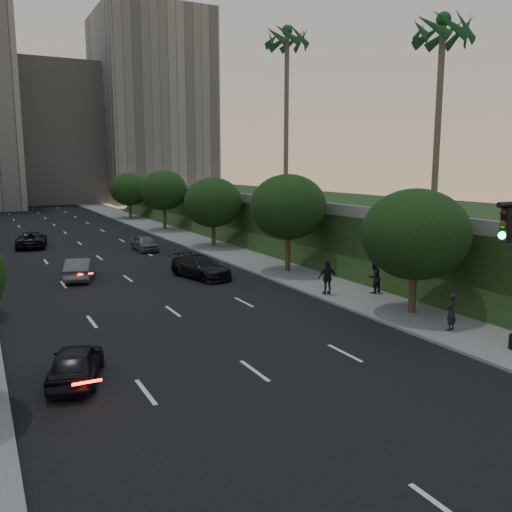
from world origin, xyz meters
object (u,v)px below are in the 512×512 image
sedan_far_right (145,243)px  pedestrian_b (374,277)px  sedan_near_left (76,363)px  sedan_near_right (201,267)px  pedestrian_c (328,277)px  sedan_mid_left (80,269)px  sedan_far_left (32,240)px  pedestrian_a (451,312)px

sedan_far_right → pedestrian_b: size_ratio=2.18×
sedan_near_left → sedan_far_right: bearing=-92.4°
sedan_near_right → pedestrian_c: (4.45, -8.04, 0.38)m
sedan_near_left → sedan_near_right: sedan_near_right is taller
sedan_mid_left → pedestrian_b: size_ratio=2.36×
sedan_mid_left → pedestrian_c: size_ratio=2.28×
pedestrian_b → pedestrian_c: bearing=-33.5°
sedan_far_right → sedan_mid_left: bearing=-127.1°
sedan_far_left → pedestrian_b: bearing=127.9°
pedestrian_a → sedan_mid_left: bearing=-77.3°
sedan_near_right → pedestrian_b: 11.40m
sedan_far_left → sedan_near_left: bearing=96.4°
sedan_near_right → pedestrian_c: size_ratio=2.62×
sedan_far_right → pedestrian_a: size_ratio=2.40×
pedestrian_b → sedan_far_left: bearing=-72.9°
sedan_near_left → sedan_far_right: 28.69m
pedestrian_b → sedan_far_right: bearing=-83.8°
pedestrian_a → pedestrian_b: bearing=-122.9°
sedan_near_left → pedestrian_a: size_ratio=2.32×
sedan_near_left → pedestrian_c: bearing=-139.4°
pedestrian_a → pedestrian_b: 7.28m
sedan_near_left → pedestrian_b: (17.11, 5.05, 0.41)m
pedestrian_c → sedan_near_left: bearing=31.3°
pedestrian_b → pedestrian_c: (-2.49, 1.00, 0.03)m
sedan_far_left → pedestrian_a: size_ratio=3.10×
sedan_far_left → pedestrian_a: bearing=120.6°
sedan_far_left → sedan_near_right: sedan_near_right is taller
sedan_mid_left → sedan_far_right: sedan_mid_left is taller
sedan_near_right → sedan_far_right: sedan_near_right is taller
pedestrian_a → pedestrian_c: (-0.89, 8.10, 0.11)m
pedestrian_c → sedan_far_right: bearing=-68.9°
pedestrian_b → sedan_near_left: bearing=4.8°
sedan_far_left → pedestrian_b: 32.21m
sedan_mid_left → sedan_far_left: (-1.42, 16.10, 0.01)m
sedan_mid_left → pedestrian_b: 18.59m
sedan_near_right → pedestrian_c: 9.20m
sedan_near_left → sedan_mid_left: bearing=-81.9°
sedan_near_right → pedestrian_b: (6.94, -9.04, 0.35)m
sedan_near_right → sedan_far_right: 12.77m
sedan_mid_left → sedan_far_left: bearing=-69.3°
sedan_near_left → sedan_near_right: bearing=-107.7°
sedan_far_left → sedan_near_right: bearing=123.1°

